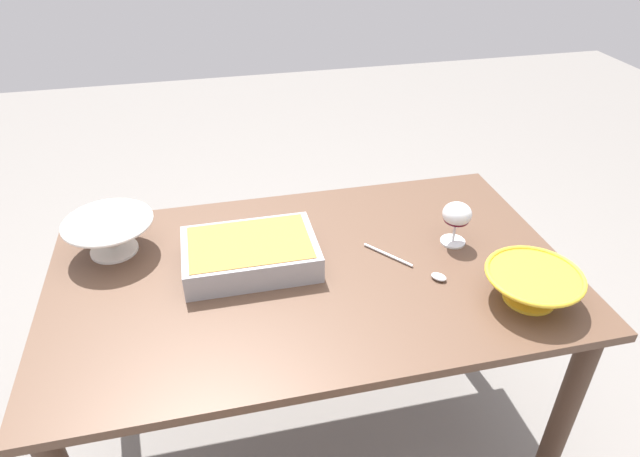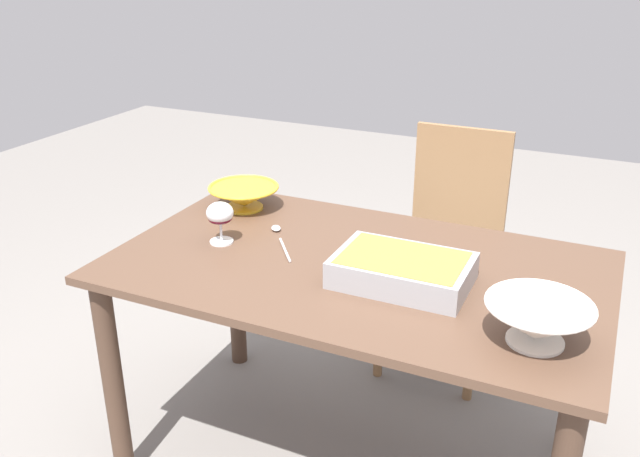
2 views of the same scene
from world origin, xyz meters
name	(u,v)px [view 2 (image 2 of 2)]	position (x,y,z in m)	size (l,w,h in m)	color
dining_table	(355,298)	(0.00, 0.00, 0.63)	(1.43, 0.85, 0.74)	brown
chair	(449,240)	(0.09, 0.79, 0.51)	(0.40, 0.43, 0.94)	#595959
wine_glass	(220,216)	(-0.44, -0.04, 0.83)	(0.08, 0.08, 0.13)	white
casserole_dish	(402,269)	(0.16, -0.06, 0.78)	(0.37, 0.25, 0.08)	#99999E
mixing_bowl	(244,196)	(-0.53, 0.25, 0.79)	(0.25, 0.25, 0.09)	yellow
small_bowl	(538,321)	(0.54, -0.21, 0.80)	(0.25, 0.25, 0.11)	white
serving_spoon	(279,236)	(-0.29, 0.07, 0.75)	(0.18, 0.22, 0.01)	silver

